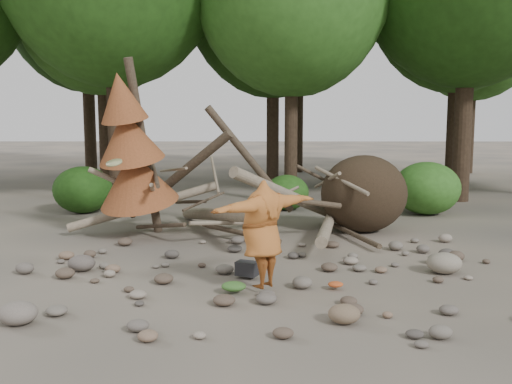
{
  "coord_description": "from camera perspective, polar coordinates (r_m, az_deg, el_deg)",
  "views": [
    {
      "loc": [
        -0.08,
        -10.13,
        2.93
      ],
      "look_at": [
        -0.14,
        1.5,
        1.4
      ],
      "focal_mm": 40.0,
      "sensor_mm": 36.0,
      "label": 1
    }
  ],
  "objects": [
    {
      "name": "bush_right",
      "position": [
        18.0,
        16.7,
        0.37
      ],
      "size": [
        2.0,
        2.0,
        1.6
      ],
      "primitive_type": "ellipsoid",
      "color": "#357023",
      "rests_on": "ground"
    },
    {
      "name": "boulder_front_right",
      "position": [
        8.42,
        8.81,
        -11.96
      ],
      "size": [
        0.46,
        0.42,
        0.28
      ],
      "primitive_type": "ellipsoid",
      "color": "brown",
      "rests_on": "ground"
    },
    {
      "name": "dead_conifer",
      "position": [
        13.87,
        -12.36,
        3.93
      ],
      "size": [
        2.06,
        2.16,
        4.35
      ],
      "color": "#4C3F30",
      "rests_on": "ground"
    },
    {
      "name": "deadfall_pile",
      "position": [
        14.66,
        8.54,
        -0.35
      ],
      "size": [
        8.55,
        5.24,
        3.3
      ],
      "color": "#332619",
      "rests_on": "ground"
    },
    {
      "name": "cloth_green",
      "position": [
        9.66,
        -2.24,
        -9.69
      ],
      "size": [
        0.41,
        0.35,
        0.16
      ],
      "primitive_type": "ellipsoid",
      "color": "#366327",
      "rests_on": "ground"
    },
    {
      "name": "boulder_mid_left",
      "position": [
        11.49,
        -17.05,
        -6.81
      ],
      "size": [
        0.52,
        0.47,
        0.31
      ],
      "primitive_type": "ellipsoid",
      "color": "#5B524C",
      "rests_on": "ground"
    },
    {
      "name": "boulder_front_left",
      "position": [
        8.94,
        -22.7,
        -11.1
      ],
      "size": [
        0.56,
        0.5,
        0.33
      ],
      "primitive_type": "ellipsoid",
      "color": "slate",
      "rests_on": "ground"
    },
    {
      "name": "bush_mid",
      "position": [
        18.11,
        3.09,
        -0.04
      ],
      "size": [
        1.4,
        1.4,
        1.12
      ],
      "primitive_type": "ellipsoid",
      "color": "#2B5F1B",
      "rests_on": "ground"
    },
    {
      "name": "backpack",
      "position": [
        10.51,
        -0.91,
        -7.97
      ],
      "size": [
        0.46,
        0.39,
        0.26
      ],
      "primitive_type": "cube",
      "rotation": [
        0.0,
        0.0,
        -0.41
      ],
      "color": "black",
      "rests_on": "ground"
    },
    {
      "name": "bush_left",
      "position": [
        18.3,
        -16.93,
        0.22
      ],
      "size": [
        1.8,
        1.8,
        1.44
      ],
      "primitive_type": "ellipsoid",
      "color": "#204B14",
      "rests_on": "ground"
    },
    {
      "name": "ground",
      "position": [
        10.55,
        0.74,
        -8.63
      ],
      "size": [
        120.0,
        120.0,
        0.0
      ],
      "primitive_type": "plane",
      "color": "#514C44",
      "rests_on": "ground"
    },
    {
      "name": "frisbee_thrower",
      "position": [
        9.56,
        0.63,
        -4.2
      ],
      "size": [
        3.54,
        1.95,
        2.2
      ],
      "color": "#AD5F27",
      "rests_on": "ground"
    },
    {
      "name": "cloth_orange",
      "position": [
        9.96,
        7.96,
        -9.4
      ],
      "size": [
        0.26,
        0.22,
        0.1
      ],
      "primitive_type": "ellipsoid",
      "color": "#B0471E",
      "rests_on": "ground"
    },
    {
      "name": "boulder_mid_right",
      "position": [
        11.4,
        18.32,
        -6.76
      ],
      "size": [
        0.66,
        0.59,
        0.39
      ],
      "primitive_type": "ellipsoid",
      "color": "gray",
      "rests_on": "ground"
    }
  ]
}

